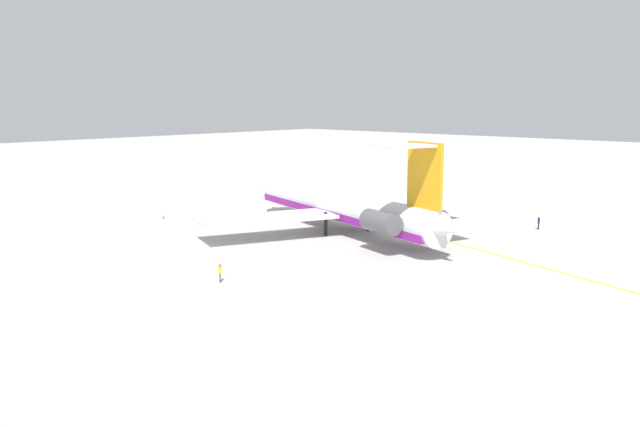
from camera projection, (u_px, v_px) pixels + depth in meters
The scene contains 7 objects.
ground at pixel (359, 216), 94.84m from camera, with size 391.24×391.24×0.00m, color #B7B5AD.
main_jetliner at pixel (347, 207), 81.86m from camera, with size 40.14×36.01×11.94m.
ground_crew_near_nose at pixel (539, 221), 84.71m from camera, with size 0.28×0.44×1.74m.
ground_crew_near_tail at pixel (220, 270), 60.34m from camera, with size 0.35×0.30×1.71m.
ground_crew_portside at pixel (354, 196), 106.44m from camera, with size 0.27×0.40×1.67m.
safety_cone_nose at pixel (164, 217), 92.46m from camera, with size 0.40×0.40×0.55m, color #EA590F.
taxiway_centreline at pixel (381, 223), 89.19m from camera, with size 77.11×0.36×0.01m, color gold.
Camera 1 is at (-59.25, 72.46, 16.27)m, focal length 37.88 mm.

